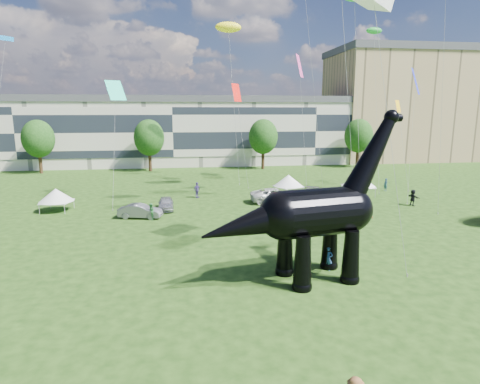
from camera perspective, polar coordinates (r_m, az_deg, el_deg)
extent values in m
plane|color=#16330C|center=(21.53, 10.58, -17.27)|extent=(220.00, 220.00, 0.00)
cube|color=beige|center=(79.95, -9.43, 8.21)|extent=(78.00, 11.00, 12.00)
cube|color=tan|center=(94.92, 21.48, 11.09)|extent=(28.00, 18.00, 22.00)
cylinder|color=#382314|center=(75.16, -26.50, 3.60)|extent=(0.56, 0.56, 3.20)
ellipsoid|color=#14380F|center=(74.76, -26.82, 7.18)|extent=(5.20, 5.20, 6.24)
cylinder|color=#382314|center=(71.57, -12.66, 4.19)|extent=(0.56, 0.56, 3.20)
ellipsoid|color=#14380F|center=(71.15, -12.83, 7.96)|extent=(5.20, 5.20, 6.24)
cylinder|color=#382314|center=(72.78, 3.28, 4.57)|extent=(0.56, 0.56, 3.20)
ellipsoid|color=#14380F|center=(72.37, 3.32, 8.28)|extent=(5.20, 5.20, 6.24)
cylinder|color=#382314|center=(78.35, 16.33, 4.61)|extent=(0.56, 0.56, 3.20)
ellipsoid|color=#14380F|center=(77.97, 16.53, 8.06)|extent=(5.20, 5.20, 6.24)
cone|color=black|center=(23.86, 8.90, -9.94)|extent=(1.32, 1.32, 3.27)
sphere|color=black|center=(24.42, 8.80, -13.09)|extent=(1.20, 1.20, 1.20)
cone|color=black|center=(25.86, 6.40, -8.16)|extent=(1.32, 1.32, 3.27)
sphere|color=black|center=(26.38, 6.33, -11.10)|extent=(1.20, 1.20, 1.20)
cone|color=black|center=(25.48, 15.50, -8.82)|extent=(1.32, 1.32, 3.27)
sphere|color=black|center=(26.00, 15.33, -11.80)|extent=(1.20, 1.20, 1.20)
cone|color=black|center=(27.37, 12.65, -7.26)|extent=(1.32, 1.32, 3.27)
sphere|color=black|center=(27.85, 12.52, -10.07)|extent=(1.20, 1.20, 1.20)
cylinder|color=black|center=(24.78, 10.92, -2.84)|extent=(5.05, 3.75, 2.94)
sphere|color=black|center=(23.74, 6.11, -3.33)|extent=(2.94, 2.94, 2.94)
sphere|color=black|center=(25.98, 15.31, -2.39)|extent=(2.84, 2.84, 2.84)
cone|color=black|center=(26.21, 18.09, 4.60)|extent=(4.34, 2.38, 5.78)
sphere|color=black|center=(26.88, 20.73, 9.94)|extent=(0.92, 0.92, 0.92)
cylinder|color=black|center=(27.09, 21.26, 9.79)|extent=(0.84, 0.62, 0.48)
cone|color=black|center=(23.00, 1.00, -4.69)|extent=(6.10, 3.34, 3.20)
imported|color=#AEAEB2|center=(43.18, -10.50, -1.61)|extent=(1.69, 4.01, 1.35)
imported|color=slate|center=(40.35, -14.02, -2.66)|extent=(4.40, 2.28, 1.38)
imported|color=silver|center=(46.02, 5.10, -0.49)|extent=(5.83, 2.72, 1.61)
imported|color=#595960|center=(47.29, 9.95, -0.46)|extent=(3.60, 5.02, 1.35)
cube|color=white|center=(50.42, 6.88, 0.80)|extent=(3.69, 3.69, 0.11)
cone|color=white|center=(50.29, 6.90, 1.65)|extent=(4.67, 4.67, 1.43)
cylinder|color=#999999|center=(48.70, 6.52, -0.20)|extent=(0.06, 0.06, 1.05)
cylinder|color=#999999|center=(50.27, 8.99, 0.10)|extent=(0.06, 0.06, 1.05)
cylinder|color=#999999|center=(50.84, 4.77, 0.33)|extent=(0.06, 0.06, 1.05)
cylinder|color=#999999|center=(52.35, 7.19, 0.60)|extent=(0.06, 0.06, 1.05)
cube|color=white|center=(51.40, 16.47, 0.76)|extent=(3.25, 3.25, 0.13)
cone|color=white|center=(51.26, 16.52, 1.70)|extent=(4.12, 4.12, 1.61)
cylinder|color=#999999|center=(49.55, 15.60, -0.27)|extent=(0.06, 0.06, 1.18)
cylinder|color=#999999|center=(50.86, 18.67, -0.16)|extent=(0.06, 0.06, 1.18)
cylinder|color=#999999|center=(52.24, 14.25, 0.39)|extent=(0.06, 0.06, 1.18)
cylinder|color=#999999|center=(53.48, 17.21, 0.48)|extent=(0.06, 0.06, 1.18)
cube|color=silver|center=(45.98, -24.62, -1.27)|extent=(3.01, 3.01, 0.11)
cone|color=silver|center=(45.83, -24.70, -0.38)|extent=(3.81, 3.81, 1.36)
cylinder|color=#999999|center=(45.46, -26.66, -2.22)|extent=(0.05, 0.05, 1.00)
cylinder|color=#999999|center=(44.45, -23.68, -2.26)|extent=(0.05, 0.05, 1.00)
cylinder|color=#999999|center=(47.72, -25.40, -1.52)|extent=(0.05, 0.05, 1.00)
cylinder|color=#999999|center=(46.75, -22.55, -1.53)|extent=(0.05, 0.05, 1.00)
imported|color=brown|center=(38.98, 17.62, -3.07)|extent=(1.30, 1.18, 1.75)
imported|color=#48367B|center=(48.51, -6.14, 0.28)|extent=(1.08, 1.14, 1.90)
imported|color=#2C516E|center=(55.84, 20.00, 0.99)|extent=(0.54, 0.68, 1.64)
imported|color=black|center=(48.20, 23.37, -0.73)|extent=(0.85, 1.76, 1.82)
imported|color=#274E91|center=(27.23, 12.45, -9.21)|extent=(0.69, 0.68, 1.61)
imported|color=#2F773C|center=(39.31, -12.54, -2.76)|extent=(0.74, 0.89, 1.64)
plane|color=red|center=(56.38, -0.49, 13.96)|extent=(2.02, 2.21, 2.42)
cube|color=blue|center=(63.31, -30.40, 18.35)|extent=(1.81, 1.91, 0.70)
ellipsoid|color=green|center=(57.80, 18.53, 20.93)|extent=(1.86, 2.30, 0.82)
plane|color=#D83C89|center=(59.95, 8.49, 17.31)|extent=(2.18, 3.26, 3.16)
plane|color=#0DC799|center=(48.49, -17.28, 13.65)|extent=(2.99, 2.62, 2.24)
plane|color=#FFB60D|center=(58.64, 21.57, 11.27)|extent=(1.54, 1.35, 1.60)
ellipsoid|color=#FFEF15|center=(63.12, -1.67, 22.38)|extent=(3.41, 4.20, 1.50)
plane|color=#131FD2|center=(53.03, 23.70, 14.21)|extent=(2.68, 3.16, 3.05)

